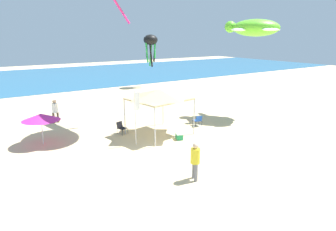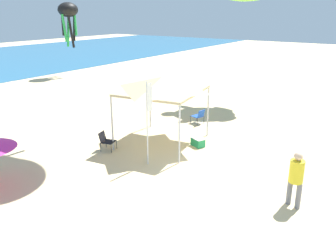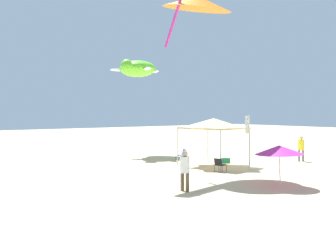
% 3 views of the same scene
% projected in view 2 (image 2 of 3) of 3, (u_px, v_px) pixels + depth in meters
% --- Properties ---
extents(ground, '(120.00, 120.00, 0.10)m').
position_uv_depth(ground, '(216.00, 176.00, 12.73)').
color(ground, '#D6BC8C').
extents(canopy_tent, '(4.04, 3.78, 3.13)m').
position_uv_depth(canopy_tent, '(163.00, 84.00, 15.10)').
color(canopy_tent, '#B7B7BC').
rests_on(canopy_tent, ground).
extents(folding_chair_right_of_tent, '(0.67, 0.75, 0.82)m').
position_uv_depth(folding_chair_right_of_tent, '(106.00, 140.00, 14.92)').
color(folding_chair_right_of_tent, black).
rests_on(folding_chair_right_of_tent, ground).
extents(folding_chair_near_cooler, '(0.65, 0.73, 0.82)m').
position_uv_depth(folding_chair_near_cooler, '(199.00, 115.00, 18.43)').
color(folding_chair_near_cooler, black).
rests_on(folding_chair_near_cooler, ground).
extents(cooler_box, '(0.63, 0.73, 0.40)m').
position_uv_depth(cooler_box, '(198.00, 142.00, 15.42)').
color(cooler_box, '#1E8C4C').
rests_on(cooler_box, ground).
extents(banner_flag, '(0.36, 0.06, 3.39)m').
position_uv_depth(banner_flag, '(148.00, 115.00, 13.09)').
color(banner_flag, silver).
rests_on(banner_flag, ground).
extents(person_kite_handler, '(0.44, 0.47, 1.83)m').
position_uv_depth(person_kite_handler, '(296.00, 175.00, 10.41)').
color(person_kite_handler, slate).
rests_on(person_kite_handler, ground).
extents(kite_octopus_black, '(1.82, 1.82, 4.04)m').
position_uv_depth(kite_octopus_black, '(68.00, 12.00, 30.99)').
color(kite_octopus_black, black).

